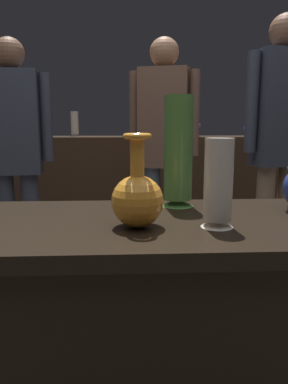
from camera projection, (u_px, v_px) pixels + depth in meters
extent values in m
cube|color=black|center=(150.00, 339.00, 1.30)|extent=(1.10, 0.59, 0.75)
cube|color=black|center=(150.00, 227.00, 1.22)|extent=(1.20, 0.64, 0.05)
cube|color=#382619|center=(134.00, 193.00, 3.44)|extent=(2.60, 0.40, 0.95)
cube|color=#382619|center=(133.00, 139.00, 3.35)|extent=(2.60, 0.40, 0.04)
sphere|color=orange|center=(137.00, 201.00, 1.12)|extent=(0.16, 0.16, 0.16)
cylinder|color=orange|center=(137.00, 158.00, 1.10)|extent=(0.04, 0.04, 0.13)
torus|color=orange|center=(137.00, 136.00, 1.09)|extent=(0.08, 0.08, 0.02)
cone|color=silver|center=(217.00, 223.00, 1.14)|extent=(0.10, 0.10, 0.02)
cylinder|color=silver|center=(218.00, 180.00, 1.11)|extent=(0.09, 0.09, 0.25)
cone|color=#477A38|center=(177.00, 202.00, 1.42)|extent=(0.12, 0.12, 0.03)
cylinder|color=#477A38|center=(178.00, 148.00, 1.39)|extent=(0.11, 0.11, 0.38)
sphere|color=#2D429E|center=(250.00, 130.00, 3.34)|extent=(0.12, 0.12, 0.12)
cylinder|color=#2D429E|center=(251.00, 117.00, 3.32)|extent=(0.03, 0.03, 0.11)
torus|color=#2D429E|center=(251.00, 111.00, 3.31)|extent=(0.07, 0.07, 0.01)
cone|color=silver|center=(75.00, 135.00, 3.35)|extent=(0.08, 0.08, 0.02)
cylinder|color=silver|center=(75.00, 123.00, 3.33)|extent=(0.07, 0.07, 0.20)
cylinder|color=#7A388E|center=(192.00, 136.00, 3.32)|extent=(0.06, 0.06, 0.01)
cylinder|color=#7A388E|center=(192.00, 132.00, 3.31)|extent=(0.02, 0.02, 0.05)
ellipsoid|color=#7A388E|center=(193.00, 126.00, 3.30)|extent=(0.15, 0.15, 0.06)
cylinder|color=#2D429E|center=(17.00, 136.00, 3.36)|extent=(0.05, 0.05, 0.01)
ellipsoid|color=#2D429E|center=(17.00, 128.00, 3.35)|extent=(0.09, 0.09, 0.13)
cylinder|color=#2D429E|center=(16.00, 121.00, 3.34)|extent=(0.08, 0.08, 0.01)
cylinder|color=slate|center=(173.00, 226.00, 2.60)|extent=(0.11, 0.11, 0.82)
cylinder|color=slate|center=(152.00, 224.00, 2.64)|extent=(0.11, 0.11, 0.82)
cube|color=brown|center=(164.00, 118.00, 2.49)|extent=(0.36, 0.26, 0.65)
sphere|color=#9E7051|center=(164.00, 52.00, 2.41)|extent=(0.19, 0.19, 0.19)
cylinder|color=brown|center=(194.00, 113.00, 2.44)|extent=(0.07, 0.07, 0.55)
cylinder|color=brown|center=(134.00, 114.00, 2.53)|extent=(0.07, 0.07, 0.55)
cylinder|color=#846B56|center=(284.00, 232.00, 2.39)|extent=(0.11, 0.11, 0.85)
cylinder|color=#846B56|center=(263.00, 234.00, 2.35)|extent=(0.11, 0.11, 0.85)
cube|color=#333847|center=(282.00, 109.00, 2.23)|extent=(0.35, 0.24, 0.68)
sphere|color=brown|center=(287.00, 31.00, 2.15)|extent=(0.20, 0.20, 0.20)
cylinder|color=#333847|center=(252.00, 103.00, 2.17)|extent=(0.07, 0.07, 0.57)
cylinder|color=#333847|center=(32.00, 234.00, 2.44)|extent=(0.11, 0.11, 0.80)
cylinder|color=#333847|center=(8.00, 235.00, 2.42)|extent=(0.11, 0.11, 0.80)
cube|color=#333847|center=(13.00, 123.00, 2.30)|extent=(0.33, 0.20, 0.63)
sphere|color=brown|center=(9.00, 53.00, 2.23)|extent=(0.19, 0.19, 0.19)
cylinder|color=#333847|center=(46.00, 118.00, 2.32)|extent=(0.07, 0.07, 0.54)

